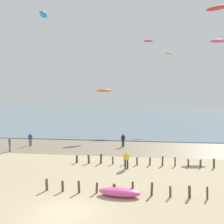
% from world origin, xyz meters
% --- Properties ---
extents(ground_plane, '(160.00, 160.00, 0.00)m').
position_xyz_m(ground_plane, '(0.00, 0.00, 0.00)').
color(ground_plane, tan).
extents(wet_sand_strip, '(120.00, 8.75, 0.01)m').
position_xyz_m(wet_sand_strip, '(0.00, 18.38, 0.00)').
color(wet_sand_strip, '#84755B').
rests_on(wet_sand_strip, ground).
extents(sea, '(160.00, 70.00, 0.10)m').
position_xyz_m(sea, '(0.00, 57.76, 0.05)').
color(sea, slate).
rests_on(sea, ground).
extents(groyne_near, '(17.15, 0.37, 0.98)m').
position_xyz_m(groyne_near, '(5.76, 3.35, 0.41)').
color(groyne_near, brown).
rests_on(groyne_near, ground).
extents(groyne_mid, '(16.35, 0.32, 1.00)m').
position_xyz_m(groyne_mid, '(5.34, 11.01, 0.43)').
color(groyne_mid, '#4A382D').
rests_on(groyne_mid, ground).
extents(person_nearest_camera, '(0.34, 0.53, 1.71)m').
position_xyz_m(person_nearest_camera, '(-11.45, 14.81, 0.92)').
color(person_nearest_camera, '#4C4C56').
rests_on(person_nearest_camera, ground).
extents(person_mid_beach, '(0.41, 0.45, 1.71)m').
position_xyz_m(person_mid_beach, '(-10.38, 18.31, 0.92)').
color(person_mid_beach, '#4C4C56').
rests_on(person_mid_beach, ground).
extents(person_by_waterline, '(0.57, 0.23, 1.71)m').
position_xyz_m(person_by_waterline, '(3.17, 9.57, 0.92)').
color(person_by_waterline, '#232328').
rests_on(person_by_waterline, ground).
extents(person_left_flank, '(0.48, 0.39, 1.71)m').
position_xyz_m(person_left_flank, '(2.06, 19.19, 0.92)').
color(person_left_flank, '#232328').
rests_on(person_left_flank, ground).
extents(grounded_kite, '(3.10, 1.32, 0.61)m').
position_xyz_m(grounded_kite, '(3.14, 3.01, 0.30)').
color(grounded_kite, '#E54C99').
rests_on(grounded_kite, ground).
extents(kite_aloft_1, '(2.63, 1.33, 0.68)m').
position_xyz_m(kite_aloft_1, '(15.77, 27.40, 14.85)').
color(kite_aloft_1, '#E54C99').
extents(kite_aloft_2, '(2.71, 2.42, 0.65)m').
position_xyz_m(kite_aloft_2, '(-1.59, 26.30, 7.35)').
color(kite_aloft_2, orange).
extents(kite_aloft_3, '(1.74, 3.30, 0.55)m').
position_xyz_m(kite_aloft_3, '(-9.61, 22.04, 18.15)').
color(kite_aloft_3, '#2384D1').
extents(kite_aloft_4, '(2.22, 0.92, 0.38)m').
position_xyz_m(kite_aloft_4, '(5.50, 42.17, 17.62)').
color(kite_aloft_4, red).
extents(kite_aloft_5, '(1.91, 0.86, 0.39)m').
position_xyz_m(kite_aloft_5, '(9.77, 39.94, 14.71)').
color(kite_aloft_5, orange).
extents(kite_aloft_6, '(2.68, 2.35, 0.44)m').
position_xyz_m(kite_aloft_6, '(12.85, 16.68, 16.70)').
color(kite_aloft_6, red).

